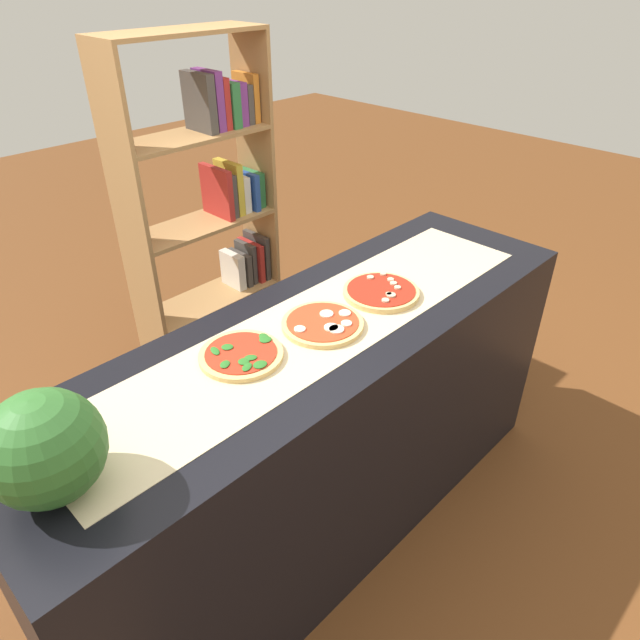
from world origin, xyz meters
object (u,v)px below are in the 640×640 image
object	(u,v)px
pizza_mushroom_2	(381,292)
bookshelf	(219,220)
pizza_spinach_0	(241,355)
pizza_mozzarella_1	(323,324)
watermelon	(44,448)

from	to	relation	value
pizza_mushroom_2	bookshelf	distance (m)	1.16
pizza_spinach_0	bookshelf	size ratio (longest dim) A/B	0.15
pizza_spinach_0	pizza_mozzarella_1	size ratio (longest dim) A/B	0.95
pizza_spinach_0	pizza_mushroom_2	xyz separation A→B (m)	(0.57, -0.06, 0.00)
pizza_mozzarella_1	watermelon	distance (m)	0.88
pizza_mozzarella_1	watermelon	size ratio (longest dim) A/B	1.02
pizza_mozzarella_1	watermelon	xyz separation A→B (m)	(-0.87, -0.04, 0.12)
watermelon	bookshelf	xyz separation A→B (m)	(1.31, 1.18, -0.23)
watermelon	bookshelf	distance (m)	1.78
bookshelf	pizza_mozzarella_1	bearing A→B (deg)	-111.09
pizza_mushroom_2	bookshelf	xyz separation A→B (m)	(0.16, 1.15, -0.12)
pizza_spinach_0	pizza_mozzarella_1	world-z (taller)	same
watermelon	bookshelf	size ratio (longest dim) A/B	0.15
pizza_spinach_0	pizza_mushroom_2	distance (m)	0.57
pizza_mozzarella_1	watermelon	bearing A→B (deg)	-177.49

